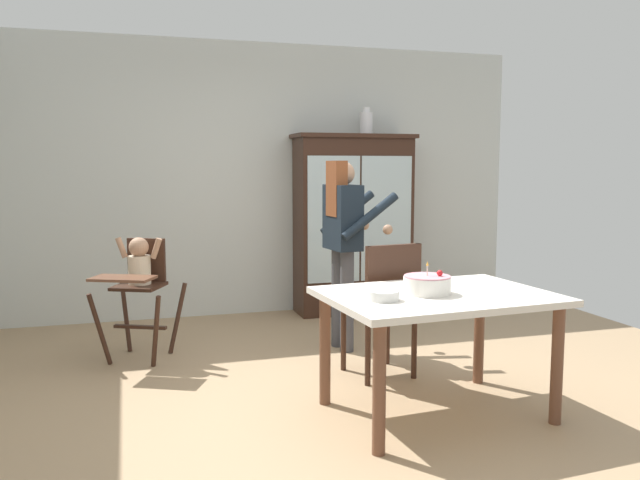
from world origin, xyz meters
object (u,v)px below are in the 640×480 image
Objects in this scene: high_chair_with_toddler at (139,276)px; serving_bowl at (383,295)px; ceramic_vase at (366,123)px; dining_table at (437,310)px; dining_chair_far_side at (386,301)px; china_cabinet at (353,223)px; adult_person at (344,231)px; birthday_cake at (427,285)px.

serving_bowl is at bearing -28.64° from high_chair_with_toddler.
ceramic_vase is 0.20× the size of dining_table.
china_cabinet is at bearing -111.20° from dining_chair_far_side.
china_cabinet is 2.81m from dining_table.
china_cabinet is at bearing 73.56° from serving_bowl.
dining_table is 1.44× the size of dining_chair_far_side.
birthday_cake is (0.01, -1.49, -0.17)m from adult_person.
adult_person is 0.90m from dining_chair_far_side.
serving_bowl is (1.29, -1.77, 0.11)m from high_chair_with_toddler.
high_chair_with_toddler is 1.91m from dining_chair_far_side.
high_chair_with_toddler is at bearing 133.85° from birthday_cake.
adult_person is 1.63m from serving_bowl.
serving_bowl is at bearing -108.89° from ceramic_vase.
adult_person reaches higher than high_chair_with_toddler.
dining_chair_far_side is at bearing -106.98° from ceramic_vase.
dining_chair_far_side is (1.63, -0.98, -0.10)m from high_chair_with_toddler.
high_chair_with_toddler reaches higher than serving_bowl.
china_cabinet is at bearing -29.47° from adult_person.
adult_person is (-0.54, -1.27, 0.06)m from china_cabinet.
dining_chair_far_side is at bearing 66.32° from serving_bowl.
dining_chair_far_side is (0.04, -0.79, -0.41)m from adult_person.
high_chair_with_toddler is 2.32m from birthday_cake.
adult_person reaches higher than dining_chair_far_side.
birthday_cake is 0.34m from serving_bowl.
high_chair_with_toddler is at bearing 76.78° from adult_person.
high_chair_with_toddler is at bearing -153.01° from china_cabinet.
dining_table is 0.70m from dining_chair_far_side.
serving_bowl is 0.89m from dining_chair_far_side.
ceramic_vase reaches higher than serving_bowl.
dining_chair_far_side reaches higher than dining_table.
ceramic_vase is at bearing -34.38° from adult_person.
ceramic_vase reaches higher than dining_chair_far_side.
birthday_cake is at bearing 179.19° from dining_table.
high_chair_with_toddler is 0.62× the size of adult_person.
serving_bowl is (-0.32, -0.10, -0.03)m from birthday_cake.
birthday_cake is 0.73m from dining_chair_far_side.
dining_table is at bearing -0.81° from birthday_cake.
high_chair_with_toddler reaches higher than birthday_cake.
china_cabinet is 1.90× the size of high_chair_with_toddler.
high_chair_with_toddler is 2.37m from dining_table.
ceramic_vase is at bearing 1.58° from china_cabinet.
china_cabinet is 1.88× the size of dining_chair_far_side.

